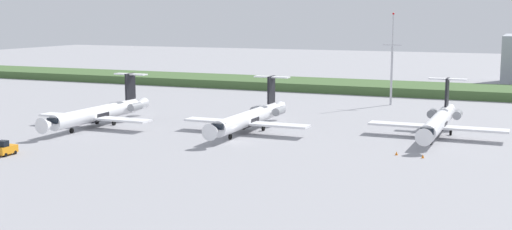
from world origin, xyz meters
name	(u,v)px	position (x,y,z in m)	size (l,w,h in m)	color
ground_plane	(295,116)	(0.00, 30.00, 0.00)	(500.00, 500.00, 0.00)	#939399
grass_berm	(355,87)	(0.00, 79.32, 1.13)	(320.00, 20.00, 2.26)	#426033
regional_jet_nearest	(99,113)	(-29.03, 3.88, 2.54)	(22.81, 31.00, 9.00)	white
regional_jet_second	(249,118)	(-1.09, 9.35, 2.54)	(22.81, 31.00, 9.00)	white
regional_jet_third	(438,121)	(30.16, 17.94, 2.54)	(22.81, 31.00, 9.00)	white
antenna_mast	(392,67)	(14.73, 54.41, 8.73)	(4.40, 0.50, 20.95)	#B2B2B7
baggage_tug	(6,149)	(-26.17, -22.78, 1.00)	(1.72, 3.20, 2.30)	orange
safety_cone_front_marker	(396,153)	(26.67, -0.27, 0.28)	(0.44, 0.44, 0.55)	orange
safety_cone_mid_marker	(423,156)	(30.57, -0.83, 0.28)	(0.44, 0.44, 0.55)	orange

